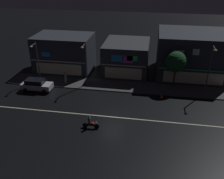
{
  "coord_description": "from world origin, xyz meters",
  "views": [
    {
      "loc": [
        4.18,
        -24.84,
        16.54
      ],
      "look_at": [
        -0.67,
        3.95,
        1.64
      ],
      "focal_mm": 40.34,
      "sensor_mm": 36.0,
      "label": 1
    }
  ],
  "objects_px": {
    "motorcycle_lead": "(90,123)",
    "traffic_cone": "(162,96)",
    "streetlamp_east": "(210,66)",
    "pedestrian_on_sidewalk": "(65,77)",
    "streetlamp_west": "(37,59)",
    "streetlamp_mid": "(85,61)",
    "parked_car_near_kerb": "(36,85)"
  },
  "relations": [
    {
      "from": "motorcycle_lead",
      "to": "traffic_cone",
      "type": "distance_m",
      "value": 11.5
    },
    {
      "from": "traffic_cone",
      "to": "streetlamp_east",
      "type": "bearing_deg",
      "value": 18.22
    },
    {
      "from": "streetlamp_east",
      "to": "pedestrian_on_sidewalk",
      "type": "height_order",
      "value": "streetlamp_east"
    },
    {
      "from": "streetlamp_west",
      "to": "motorcycle_lead",
      "type": "distance_m",
      "value": 15.05
    },
    {
      "from": "streetlamp_west",
      "to": "streetlamp_east",
      "type": "distance_m",
      "value": 24.34
    },
    {
      "from": "streetlamp_east",
      "to": "motorcycle_lead",
      "type": "bearing_deg",
      "value": -143.15
    },
    {
      "from": "streetlamp_mid",
      "to": "streetlamp_east",
      "type": "xyz_separation_m",
      "value": [
        16.94,
        0.22,
        0.24
      ]
    },
    {
      "from": "parked_car_near_kerb",
      "to": "pedestrian_on_sidewalk",
      "type": "bearing_deg",
      "value": -140.46
    },
    {
      "from": "streetlamp_west",
      "to": "streetlamp_mid",
      "type": "distance_m",
      "value": 7.4
    },
    {
      "from": "motorcycle_lead",
      "to": "streetlamp_east",
      "type": "bearing_deg",
      "value": -144.83
    },
    {
      "from": "streetlamp_west",
      "to": "parked_car_near_kerb",
      "type": "bearing_deg",
      "value": -74.72
    },
    {
      "from": "parked_car_near_kerb",
      "to": "traffic_cone",
      "type": "distance_m",
      "value": 17.68
    },
    {
      "from": "parked_car_near_kerb",
      "to": "traffic_cone",
      "type": "xyz_separation_m",
      "value": [
        17.66,
        0.68,
        -0.59
      ]
    },
    {
      "from": "streetlamp_west",
      "to": "traffic_cone",
      "type": "bearing_deg",
      "value": -5.95
    },
    {
      "from": "streetlamp_west",
      "to": "parked_car_near_kerb",
      "type": "relative_size",
      "value": 1.4
    },
    {
      "from": "streetlamp_west",
      "to": "motorcycle_lead",
      "type": "xyz_separation_m",
      "value": [
        10.51,
        -10.31,
        -3.13
      ]
    },
    {
      "from": "streetlamp_mid",
      "to": "streetlamp_west",
      "type": "bearing_deg",
      "value": 178.7
    },
    {
      "from": "streetlamp_mid",
      "to": "pedestrian_on_sidewalk",
      "type": "xyz_separation_m",
      "value": [
        -3.32,
        0.36,
        -2.93
      ]
    },
    {
      "from": "motorcycle_lead",
      "to": "traffic_cone",
      "type": "bearing_deg",
      "value": -134.77
    },
    {
      "from": "streetlamp_west",
      "to": "streetlamp_mid",
      "type": "xyz_separation_m",
      "value": [
        7.4,
        -0.17,
        0.17
      ]
    },
    {
      "from": "streetlamp_west",
      "to": "streetlamp_east",
      "type": "relative_size",
      "value": 0.88
    },
    {
      "from": "pedestrian_on_sidewalk",
      "to": "streetlamp_east",
      "type": "bearing_deg",
      "value": 168.79
    },
    {
      "from": "streetlamp_mid",
      "to": "parked_car_near_kerb",
      "type": "distance_m",
      "value": 7.75
    },
    {
      "from": "streetlamp_west",
      "to": "pedestrian_on_sidewalk",
      "type": "relative_size",
      "value": 3.23
    },
    {
      "from": "pedestrian_on_sidewalk",
      "to": "traffic_cone",
      "type": "xyz_separation_m",
      "value": [
        14.29,
        -2.11,
        -0.73
      ]
    },
    {
      "from": "streetlamp_mid",
      "to": "parked_car_near_kerb",
      "type": "bearing_deg",
      "value": -160.09
    },
    {
      "from": "streetlamp_mid",
      "to": "pedestrian_on_sidewalk",
      "type": "relative_size",
      "value": 3.4
    },
    {
      "from": "parked_car_near_kerb",
      "to": "motorcycle_lead",
      "type": "xyz_separation_m",
      "value": [
        9.8,
        -7.72,
        -0.24
      ]
    },
    {
      "from": "streetlamp_east",
      "to": "traffic_cone",
      "type": "relative_size",
      "value": 12.38
    },
    {
      "from": "streetlamp_east",
      "to": "traffic_cone",
      "type": "distance_m",
      "value": 7.4
    },
    {
      "from": "parked_car_near_kerb",
      "to": "motorcycle_lead",
      "type": "height_order",
      "value": "parked_car_near_kerb"
    },
    {
      "from": "streetlamp_east",
      "to": "parked_car_near_kerb",
      "type": "distance_m",
      "value": 24.0
    }
  ]
}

